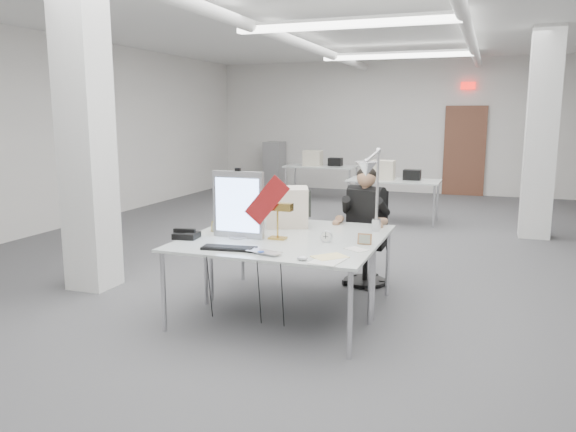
{
  "coord_description": "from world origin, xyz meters",
  "views": [
    {
      "loc": [
        1.8,
        -6.97,
        1.91
      ],
      "look_at": [
        0.0,
        -2.0,
        0.94
      ],
      "focal_mm": 35.0,
      "sensor_mm": 36.0,
      "label": 1
    }
  ],
  "objects_px": {
    "beige_monitor": "(287,207)",
    "desk_phone": "(187,235)",
    "office_chair": "(366,241)",
    "laptop": "(261,254)",
    "desk_main": "(268,248)",
    "bankers_lamp": "(278,221)",
    "seated_person": "(366,207)",
    "monitor": "(238,205)",
    "architect_lamp": "(372,189)"
  },
  "relations": [
    {
      "from": "office_chair",
      "to": "laptop",
      "type": "bearing_deg",
      "value": -85.69
    },
    {
      "from": "bankers_lamp",
      "to": "architect_lamp",
      "type": "relative_size",
      "value": 0.37
    },
    {
      "from": "desk_main",
      "to": "architect_lamp",
      "type": "xyz_separation_m",
      "value": [
        0.76,
        0.75,
        0.47
      ]
    },
    {
      "from": "beige_monitor",
      "to": "seated_person",
      "type": "bearing_deg",
      "value": 21.23
    },
    {
      "from": "seated_person",
      "to": "desk_phone",
      "type": "relative_size",
      "value": 3.87
    },
    {
      "from": "bankers_lamp",
      "to": "laptop",
      "type": "bearing_deg",
      "value": -80.3
    },
    {
      "from": "monitor",
      "to": "beige_monitor",
      "type": "distance_m",
      "value": 0.74
    },
    {
      "from": "seated_person",
      "to": "bankers_lamp",
      "type": "xyz_separation_m",
      "value": [
        -0.56,
        -1.25,
        0.02
      ]
    },
    {
      "from": "office_chair",
      "to": "laptop",
      "type": "height_order",
      "value": "office_chair"
    },
    {
      "from": "desk_phone",
      "to": "laptop",
      "type": "bearing_deg",
      "value": -28.49
    },
    {
      "from": "monitor",
      "to": "laptop",
      "type": "relative_size",
      "value": 2.05
    },
    {
      "from": "monitor",
      "to": "laptop",
      "type": "height_order",
      "value": "monitor"
    },
    {
      "from": "laptop",
      "to": "bankers_lamp",
      "type": "relative_size",
      "value": 0.9
    },
    {
      "from": "seated_person",
      "to": "beige_monitor",
      "type": "xyz_separation_m",
      "value": [
        -0.7,
        -0.62,
        0.06
      ]
    },
    {
      "from": "beige_monitor",
      "to": "architect_lamp",
      "type": "bearing_deg",
      "value": -32.43
    },
    {
      "from": "beige_monitor",
      "to": "desk_phone",
      "type": "bearing_deg",
      "value": -147.96
    },
    {
      "from": "bankers_lamp",
      "to": "architect_lamp",
      "type": "distance_m",
      "value": 0.95
    },
    {
      "from": "desk_phone",
      "to": "beige_monitor",
      "type": "bearing_deg",
      "value": 45.42
    },
    {
      "from": "architect_lamp",
      "to": "desk_main",
      "type": "bearing_deg",
      "value": -160.36
    },
    {
      "from": "seated_person",
      "to": "desk_main",
      "type": "bearing_deg",
      "value": -90.44
    },
    {
      "from": "bankers_lamp",
      "to": "beige_monitor",
      "type": "relative_size",
      "value": 0.8
    },
    {
      "from": "seated_person",
      "to": "laptop",
      "type": "xyz_separation_m",
      "value": [
        -0.48,
        -1.87,
        -0.13
      ]
    },
    {
      "from": "office_chair",
      "to": "laptop",
      "type": "distance_m",
      "value": 1.99
    },
    {
      "from": "seated_person",
      "to": "bankers_lamp",
      "type": "bearing_deg",
      "value": -96.03
    },
    {
      "from": "office_chair",
      "to": "bankers_lamp",
      "type": "bearing_deg",
      "value": -95.2
    },
    {
      "from": "office_chair",
      "to": "laptop",
      "type": "xyz_separation_m",
      "value": [
        -0.48,
        -1.92,
        0.27
      ]
    },
    {
      "from": "desk_main",
      "to": "seated_person",
      "type": "distance_m",
      "value": 1.66
    },
    {
      "from": "desk_main",
      "to": "seated_person",
      "type": "bearing_deg",
      "value": 71.31
    },
    {
      "from": "monitor",
      "to": "beige_monitor",
      "type": "height_order",
      "value": "monitor"
    },
    {
      "from": "office_chair",
      "to": "seated_person",
      "type": "bearing_deg",
      "value": -71.76
    },
    {
      "from": "bankers_lamp",
      "to": "desk_phone",
      "type": "height_order",
      "value": "bankers_lamp"
    },
    {
      "from": "office_chair",
      "to": "seated_person",
      "type": "relative_size",
      "value": 1.18
    },
    {
      "from": "desk_main",
      "to": "office_chair",
      "type": "relative_size",
      "value": 1.81
    },
    {
      "from": "monitor",
      "to": "architect_lamp",
      "type": "bearing_deg",
      "value": 23.9
    },
    {
      "from": "monitor",
      "to": "desk_phone",
      "type": "height_order",
      "value": "monitor"
    },
    {
      "from": "monitor",
      "to": "desk_phone",
      "type": "distance_m",
      "value": 0.57
    },
    {
      "from": "desk_main",
      "to": "bankers_lamp",
      "type": "relative_size",
      "value": 5.3
    },
    {
      "from": "monitor",
      "to": "desk_phone",
      "type": "bearing_deg",
      "value": -155.45
    },
    {
      "from": "office_chair",
      "to": "seated_person",
      "type": "height_order",
      "value": "seated_person"
    },
    {
      "from": "bankers_lamp",
      "to": "desk_main",
      "type": "bearing_deg",
      "value": -82.46
    },
    {
      "from": "seated_person",
      "to": "architect_lamp",
      "type": "distance_m",
      "value": 0.91
    },
    {
      "from": "seated_person",
      "to": "monitor",
      "type": "bearing_deg",
      "value": -107.07
    },
    {
      "from": "beige_monitor",
      "to": "monitor",
      "type": "bearing_deg",
      "value": -129.23
    },
    {
      "from": "desk_phone",
      "to": "beige_monitor",
      "type": "distance_m",
      "value": 1.14
    },
    {
      "from": "desk_main",
      "to": "monitor",
      "type": "relative_size",
      "value": 2.86
    },
    {
      "from": "seated_person",
      "to": "architect_lamp",
      "type": "height_order",
      "value": "architect_lamp"
    },
    {
      "from": "monitor",
      "to": "beige_monitor",
      "type": "xyz_separation_m",
      "value": [
        0.24,
        0.69,
        -0.11
      ]
    },
    {
      "from": "desk_phone",
      "to": "seated_person",
      "type": "bearing_deg",
      "value": 40.52
    },
    {
      "from": "architect_lamp",
      "to": "beige_monitor",
      "type": "bearing_deg",
      "value": 143.1
    },
    {
      "from": "desk_phone",
      "to": "beige_monitor",
      "type": "relative_size",
      "value": 0.51
    }
  ]
}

